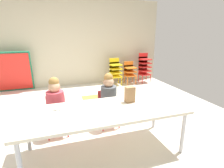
{
  "coord_description": "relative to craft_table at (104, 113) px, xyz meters",
  "views": [
    {
      "loc": [
        -0.4,
        -2.75,
        1.54
      ],
      "look_at": [
        0.37,
        -0.47,
        0.86
      ],
      "focal_mm": 29.05,
      "sensor_mm": 36.0,
      "label": 1
    }
  ],
  "objects": [
    {
      "name": "donut_powdered_on_plate",
      "position": [
        -0.55,
        0.16,
        0.07
      ],
      "size": [
        0.11,
        0.11,
        0.03
      ],
      "primitive_type": "torus",
      "color": "white",
      "rests_on": "craft_table"
    },
    {
      "name": "folded_activity_table",
      "position": [
        -1.54,
        3.26,
        -0.03
      ],
      "size": [
        0.9,
        0.29,
        1.09
      ],
      "color": "#19724C",
      "rests_on": "ground_plane"
    },
    {
      "name": "ground_plane",
      "position": [
        -0.19,
        0.72,
        -0.57
      ],
      "size": [
        5.91,
        5.47,
        0.02
      ],
      "color": "silver"
    },
    {
      "name": "seated_child_middle_seat",
      "position": [
        0.26,
        0.64,
        -0.01
      ],
      "size": [
        0.32,
        0.31,
        0.92
      ],
      "color": "red",
      "rests_on": "ground_plane"
    },
    {
      "name": "back_wall",
      "position": [
        -0.18,
        3.46,
        0.68
      ],
      "size": [
        5.91,
        0.1,
        2.5
      ],
      "primitive_type": "cube",
      "color": "beige",
      "rests_on": "ground_plane"
    },
    {
      "name": "kid_chair_red_stack",
      "position": [
        2.21,
        3.03,
        -0.05
      ],
      "size": [
        0.32,
        0.3,
        0.92
      ],
      "color": "red",
      "rests_on": "ground_plane"
    },
    {
      "name": "kid_chair_yellow_stack",
      "position": [
        1.23,
        3.03,
        -0.11
      ],
      "size": [
        0.32,
        0.3,
        0.8
      ],
      "color": "yellow",
      "rests_on": "ground_plane"
    },
    {
      "name": "seated_child_near_camera",
      "position": [
        -0.57,
        0.64,
        -0.01
      ],
      "size": [
        0.34,
        0.34,
        0.92
      ],
      "color": "red",
      "rests_on": "ground_plane"
    },
    {
      "name": "craft_table",
      "position": [
        0.0,
        0.0,
        0.0
      ],
      "size": [
        2.08,
        0.82,
        0.61
      ],
      "color": "beige",
      "rests_on": "ground_plane"
    },
    {
      "name": "paper_plate_near_edge",
      "position": [
        -0.55,
        0.16,
        0.05
      ],
      "size": [
        0.18,
        0.18,
        0.01
      ],
      "primitive_type": "cylinder",
      "color": "white",
      "rests_on": "craft_table"
    },
    {
      "name": "paper_bag_brown",
      "position": [
        0.41,
        0.14,
        0.15
      ],
      "size": [
        0.13,
        0.09,
        0.22
      ],
      "primitive_type": "cube",
      "color": "#9E754C",
      "rests_on": "craft_table"
    },
    {
      "name": "kid_chair_orange_stack",
      "position": [
        1.71,
        3.03,
        -0.17
      ],
      "size": [
        0.32,
        0.3,
        0.68
      ],
      "color": "orange",
      "rests_on": "ground_plane"
    }
  ]
}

